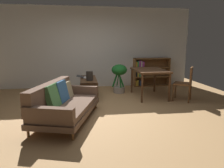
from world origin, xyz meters
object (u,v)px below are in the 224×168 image
dining_table (149,72)px  dining_chair_near (186,82)px  open_laptop (85,77)px  potted_floor_plant (119,75)px  fabric_couch (63,102)px  bookshelf (149,72)px  desk_speaker (90,76)px  media_console (89,88)px

dining_table → dining_chair_near: size_ratio=1.35×
open_laptop → dining_table: 1.88m
potted_floor_plant → dining_table: bearing=-37.7°
fabric_couch → dining_chair_near: (3.07, 0.91, 0.16)m
open_laptop → bookshelf: (2.26, 0.96, -0.03)m
potted_floor_plant → dining_table: potted_floor_plant is taller
fabric_couch → dining_chair_near: dining_chair_near is taller
open_laptop → dining_table: bearing=-16.1°
open_laptop → dining_table: (1.80, -0.52, 0.17)m
fabric_couch → desk_speaker: (0.59, 1.49, 0.28)m
fabric_couch → dining_chair_near: bearing=16.5°
media_console → desk_speaker: (0.03, -0.28, 0.39)m
open_laptop → bookshelf: bearing=23.1°
open_laptop → potted_floor_plant: (1.04, 0.07, 0.03)m
fabric_couch → open_laptop: (0.47, 1.99, 0.18)m
fabric_couch → dining_table: size_ratio=1.63×
media_console → dining_chair_near: dining_chair_near is taller
fabric_couch → dining_chair_near: size_ratio=2.19×
dining_table → dining_chair_near: dining_chair_near is taller
bookshelf → open_laptop: bearing=-156.9°
media_console → bookshelf: bearing=28.6°
potted_floor_plant → bookshelf: bearing=36.3°
desk_speaker → dining_table: size_ratio=0.21×
media_console → fabric_couch: bearing=-107.6°
dining_table → potted_floor_plant: bearing=142.3°
media_console → desk_speaker: size_ratio=5.48×
fabric_couch → media_console: bearing=72.4°
media_console → open_laptop: bearing=113.5°
fabric_couch → potted_floor_plant: size_ratio=2.25×
dining_chair_near → dining_table: bearing=145.5°
media_console → dining_table: 1.79m
potted_floor_plant → open_laptop: bearing=-176.4°
media_console → open_laptop: (-0.09, 0.22, 0.28)m
fabric_couch → desk_speaker: size_ratio=7.87×
fabric_couch → dining_table: dining_table is taller
desk_speaker → media_console: bearing=95.5°
fabric_couch → desk_speaker: bearing=68.5°
media_console → potted_floor_plant: bearing=16.7°
dining_table → fabric_couch: bearing=-147.1°
open_laptop → desk_speaker: (0.12, -0.50, 0.11)m
desk_speaker → dining_table: bearing=-0.8°
open_laptop → dining_chair_near: dining_chair_near is taller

